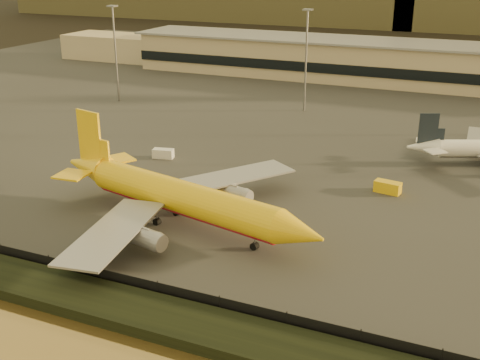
% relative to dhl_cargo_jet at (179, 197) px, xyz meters
% --- Properties ---
extents(ground, '(900.00, 900.00, 0.00)m').
position_rel_dhl_cargo_jet_xyz_m(ground, '(5.73, -6.27, -4.56)').
color(ground, black).
rests_on(ground, ground).
extents(embankment, '(320.00, 7.00, 1.40)m').
position_rel_dhl_cargo_jet_xyz_m(embankment, '(5.73, -23.27, -3.86)').
color(embankment, black).
rests_on(embankment, ground).
extents(tarmac, '(320.00, 220.00, 0.20)m').
position_rel_dhl_cargo_jet_xyz_m(tarmac, '(5.73, 88.73, -4.46)').
color(tarmac, '#2D2D2D').
rests_on(tarmac, ground).
extents(perimeter_fence, '(300.00, 0.05, 2.20)m').
position_rel_dhl_cargo_jet_xyz_m(perimeter_fence, '(5.73, -19.27, -3.26)').
color(perimeter_fence, black).
rests_on(perimeter_fence, tarmac).
extents(terminal_building, '(202.00, 25.00, 12.60)m').
position_rel_dhl_cargo_jet_xyz_m(terminal_building, '(-8.79, 119.28, 1.69)').
color(terminal_building, tan).
rests_on(terminal_building, tarmac).
extents(apron_light_masts, '(152.20, 12.20, 25.40)m').
position_rel_dhl_cargo_jet_xyz_m(apron_light_masts, '(20.73, 68.73, 11.15)').
color(apron_light_masts, slate).
rests_on(apron_light_masts, tarmac).
extents(dhl_cargo_jet, '(48.49, 46.64, 14.59)m').
position_rel_dhl_cargo_jet_xyz_m(dhl_cargo_jet, '(0.00, 0.00, 0.00)').
color(dhl_cargo_jet, yellow).
rests_on(dhl_cargo_jet, tarmac).
extents(gse_vehicle_yellow, '(4.64, 2.65, 1.97)m').
position_rel_dhl_cargo_jet_xyz_m(gse_vehicle_yellow, '(26.15, 25.36, -3.37)').
color(gse_vehicle_yellow, yellow).
rests_on(gse_vehicle_yellow, tarmac).
extents(gse_vehicle_white, '(4.35, 2.62, 1.83)m').
position_rel_dhl_cargo_jet_xyz_m(gse_vehicle_white, '(-18.19, 26.12, -3.44)').
color(gse_vehicle_white, white).
rests_on(gse_vehicle_white, tarmac).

